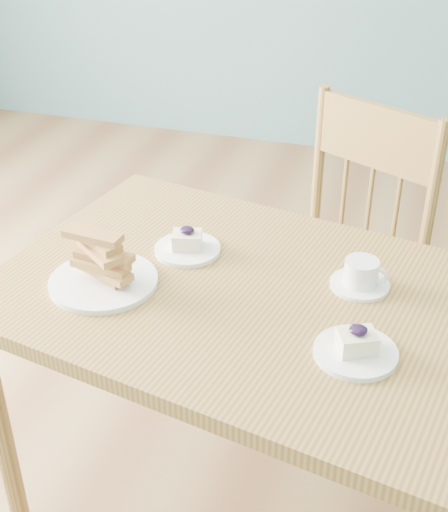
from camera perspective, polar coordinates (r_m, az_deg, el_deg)
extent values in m
cube|color=olive|center=(2.22, -3.29, -16.48)|extent=(5.00, 5.00, 0.01)
cube|color=#A0793C|center=(1.59, 5.53, -4.38)|extent=(1.49, 1.02, 0.04)
cylinder|color=#A0793C|center=(1.90, -17.41, -13.12)|extent=(0.05, 0.05, 0.69)
cylinder|color=#A0793C|center=(2.28, -6.10, -3.12)|extent=(0.05, 0.05, 0.69)
cube|color=#A0793C|center=(2.18, 8.26, -1.94)|extent=(0.58, 0.57, 0.04)
cylinder|color=#A0793C|center=(2.30, 1.35, -6.83)|extent=(0.04, 0.04, 0.43)
cylinder|color=#A0793C|center=(2.12, 8.99, -11.14)|extent=(0.04, 0.04, 0.43)
cylinder|color=#A0793C|center=(2.52, 6.85, -3.15)|extent=(0.04, 0.04, 0.43)
cylinder|color=#A0793C|center=(2.36, 14.11, -6.70)|extent=(0.04, 0.04, 0.43)
cylinder|color=#A0793C|center=(2.28, 7.61, 7.47)|extent=(0.03, 0.03, 0.49)
cylinder|color=#A0793C|center=(2.10, 16.26, 4.16)|extent=(0.03, 0.03, 0.49)
cube|color=#A0793C|center=(2.13, 12.18, 9.32)|extent=(0.35, 0.19, 0.19)
cylinder|color=#A0793C|center=(2.27, 9.53, 4.40)|extent=(0.01, 0.01, 0.29)
cylinder|color=#A0793C|center=(2.23, 11.49, 3.60)|extent=(0.01, 0.01, 0.29)
cylinder|color=#A0793C|center=(2.19, 13.52, 2.77)|extent=(0.01, 0.01, 0.29)
cylinder|color=white|center=(1.45, 10.48, -7.60)|extent=(0.17, 0.17, 0.01)
cube|color=#F6EBBC|center=(1.43, 10.58, -6.75)|extent=(0.09, 0.08, 0.04)
ellipsoid|color=black|center=(1.41, 10.70, -5.83)|extent=(0.04, 0.04, 0.02)
sphere|color=black|center=(1.42, 11.14, -5.82)|extent=(0.01, 0.01, 0.01)
sphere|color=black|center=(1.42, 10.40, -5.62)|extent=(0.01, 0.01, 0.01)
sphere|color=black|center=(1.41, 10.77, -6.10)|extent=(0.01, 0.01, 0.01)
cylinder|color=white|center=(1.75, -2.93, 0.54)|extent=(0.16, 0.16, 0.01)
cube|color=#F6EBBC|center=(1.74, -2.95, 1.28)|extent=(0.08, 0.07, 0.04)
ellipsoid|color=black|center=(1.73, -2.98, 2.09)|extent=(0.03, 0.03, 0.02)
sphere|color=black|center=(1.73, -2.62, 2.08)|extent=(0.01, 0.01, 0.01)
sphere|color=black|center=(1.73, -3.15, 2.22)|extent=(0.01, 0.01, 0.01)
sphere|color=black|center=(1.72, -2.99, 1.91)|extent=(0.01, 0.01, 0.01)
cylinder|color=white|center=(1.65, 10.80, -2.25)|extent=(0.14, 0.14, 0.01)
cylinder|color=white|center=(1.63, 10.92, -1.26)|extent=(0.08, 0.08, 0.06)
cylinder|color=brown|center=(1.62, 11.00, -0.57)|extent=(0.07, 0.07, 0.00)
torus|color=white|center=(1.63, 12.24, -1.53)|extent=(0.05, 0.01, 0.04)
cylinder|color=white|center=(1.65, -9.61, -2.01)|extent=(0.25, 0.25, 0.01)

